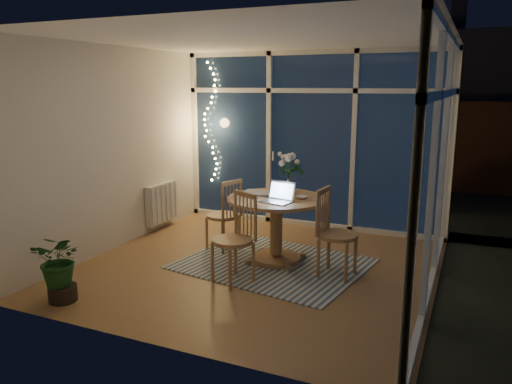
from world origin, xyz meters
TOP-DOWN VIEW (x-y plane):
  - floor at (0.00, 0.00)m, footprint 4.00×4.00m
  - ceiling at (0.00, 0.00)m, footprint 4.00×4.00m
  - wall_back at (0.00, 2.00)m, footprint 4.00×0.04m
  - wall_front at (0.00, -2.00)m, footprint 4.00×0.04m
  - wall_left at (-2.00, 0.00)m, footprint 0.04×4.00m
  - wall_right at (2.00, 0.00)m, footprint 0.04×4.00m
  - window_wall_back at (0.00, 1.96)m, footprint 4.00×0.10m
  - window_wall_right at (1.96, 0.00)m, footprint 0.10×4.00m
  - radiator at (-1.94, 0.90)m, footprint 0.10×0.70m
  - fairy_lights at (-1.65, 1.88)m, footprint 0.24×0.10m
  - garden_patio at (0.50, 5.00)m, footprint 12.00×6.00m
  - garden_fence at (0.00, 5.50)m, footprint 11.00×0.08m
  - neighbour_roof at (0.30, 8.50)m, footprint 7.00×3.00m
  - garden_shrubs at (-0.80, 3.40)m, footprint 0.90×0.90m
  - rug at (0.14, 0.16)m, footprint 2.31×1.96m
  - dining_table at (0.14, 0.26)m, footprint 1.34×1.34m
  - chair_left at (-0.67, 0.42)m, footprint 0.56×0.56m
  - chair_right at (0.94, 0.09)m, footprint 0.51×0.51m
  - chair_front at (-0.05, -0.53)m, footprint 0.62×0.62m
  - laptop at (0.22, 0.03)m, footprint 0.39×0.35m
  - flower_vase at (0.18, 0.58)m, footprint 0.23×0.23m
  - bowl at (0.42, 0.32)m, footprint 0.17×0.17m
  - newspapers at (-0.10, 0.40)m, footprint 0.46×0.40m
  - phone at (0.23, 0.21)m, footprint 0.10×0.06m
  - potted_plant at (-1.39, -1.65)m, footprint 0.65×0.60m

SIDE VIEW (x-z plane):
  - garden_patio at x=0.50m, z-range -0.11..-0.01m
  - floor at x=0.00m, z-range 0.00..0.00m
  - rug at x=0.14m, z-range 0.00..0.01m
  - potted_plant at x=-1.39m, z-range 0.00..0.76m
  - radiator at x=-1.94m, z-range 0.11..0.69m
  - dining_table at x=0.14m, z-range 0.00..0.80m
  - garden_shrubs at x=-0.80m, z-range 0.00..0.90m
  - chair_left at x=-0.67m, z-range 0.00..0.95m
  - chair_front at x=-0.05m, z-range 0.00..1.00m
  - chair_right at x=0.94m, z-range 0.00..1.01m
  - phone at x=0.23m, z-range 0.80..0.81m
  - newspapers at x=-0.10m, z-range 0.80..0.82m
  - bowl at x=0.42m, z-range 0.80..0.84m
  - garden_fence at x=0.00m, z-range 0.00..1.80m
  - flower_vase at x=0.18m, z-range 0.80..1.01m
  - laptop at x=0.22m, z-range 0.80..1.05m
  - wall_back at x=0.00m, z-range 0.00..2.60m
  - wall_front at x=0.00m, z-range 0.00..2.60m
  - wall_left at x=-2.00m, z-range 0.00..2.60m
  - wall_right at x=2.00m, z-range 0.00..2.60m
  - window_wall_back at x=0.00m, z-range 0.00..2.60m
  - window_wall_right at x=1.96m, z-range 0.00..2.60m
  - fairy_lights at x=-1.65m, z-range 0.60..2.45m
  - neighbour_roof at x=0.30m, z-range 1.10..3.30m
  - ceiling at x=0.00m, z-range 2.60..2.60m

